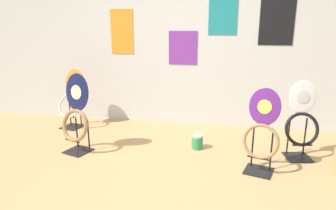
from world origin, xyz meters
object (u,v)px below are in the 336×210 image
Objects in this scene: toilet_seat_display_purple_note at (262,135)px; toilet_seat_display_navy_moon at (76,117)px; paint_can at (197,142)px; toilet_seat_display_orange_sun at (71,100)px; toilet_seat_display_white_plain at (302,121)px.

toilet_seat_display_navy_moon is at bearing 176.30° from toilet_seat_display_purple_note.
toilet_seat_display_purple_note is 2.13m from toilet_seat_display_navy_moon.
toilet_seat_display_purple_note is at bearing -35.08° from paint_can.
toilet_seat_display_orange_sun is 0.98m from toilet_seat_display_navy_moon.
paint_can is at bearing 144.92° from toilet_seat_display_purple_note.
toilet_seat_display_navy_moon is 5.63× the size of paint_can.
toilet_seat_display_purple_note reaches higher than toilet_seat_display_orange_sun.
toilet_seat_display_navy_moon is at bearing -173.41° from toilet_seat_display_white_plain.
toilet_seat_display_navy_moon reaches higher than toilet_seat_display_orange_sun.
paint_can is at bearing 13.89° from toilet_seat_display_navy_moon.
toilet_seat_display_purple_note is 0.98× the size of toilet_seat_display_white_plain.
toilet_seat_display_white_plain is (2.61, 0.30, 0.01)m from toilet_seat_display_navy_moon.
toilet_seat_display_white_plain is 5.35× the size of paint_can.
paint_can is (-0.70, 0.49, -0.32)m from toilet_seat_display_purple_note.
toilet_seat_display_orange_sun is at bearing 120.93° from toilet_seat_display_navy_moon.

